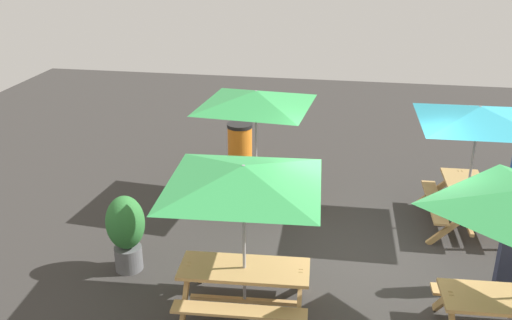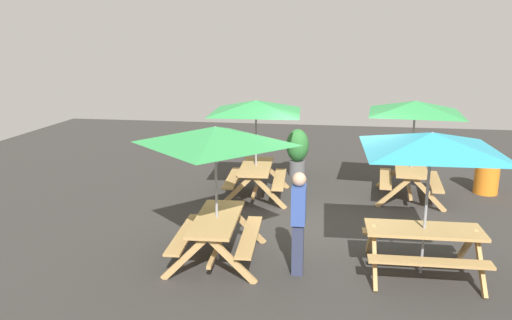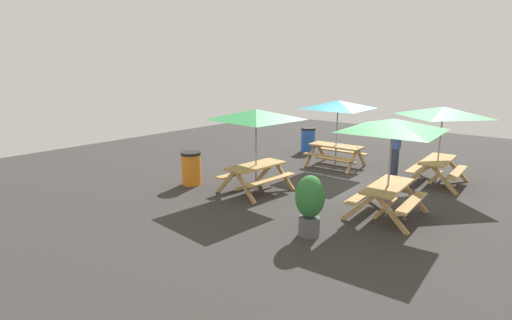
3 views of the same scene
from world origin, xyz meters
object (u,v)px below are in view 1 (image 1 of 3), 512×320
Objects in this scene: picnic_table_2 at (478,124)px; person_standing at (512,238)px; potted_plant_0 at (126,229)px; picnic_table_1 at (244,187)px; trash_bin_orange at (240,144)px; picnic_table_0 at (256,107)px.

person_standing is (0.29, -1.96, -1.10)m from picnic_table_2.
picnic_table_1 is at bearing -21.58° from potted_plant_0.
potted_plant_0 is at bearing -176.75° from person_standing.
picnic_table_0 is at bearing -69.56° from trash_bin_orange.
picnic_table_0 and picnic_table_2 have the same top height.
potted_plant_0 is 5.85m from person_standing.
person_standing is (3.77, 1.28, -1.10)m from picnic_table_1.
person_standing is at bearing 4.54° from potted_plant_0.
picnic_table_2 is 2.89× the size of trash_bin_orange.
person_standing is (5.83, 0.46, 0.17)m from potted_plant_0.
potted_plant_0 is at bearing -100.88° from trash_bin_orange.
potted_plant_0 is (-1.60, -2.75, -1.27)m from picnic_table_0.
trash_bin_orange is 6.48m from person_standing.
trash_bin_orange is at bearing 138.40° from person_standing.
picnic_table_0 is 1.00× the size of picnic_table_1.
picnic_table_0 reaches higher than potted_plant_0.
picnic_table_1 is 2.20× the size of potted_plant_0.
picnic_table_2 is at bearing 23.62° from potted_plant_0.
picnic_table_1 reaches higher than potted_plant_0.
potted_plant_0 is 0.77× the size of person_standing.
picnic_table_2 is 2.20× the size of potted_plant_0.
trash_bin_orange is 0.76× the size of potted_plant_0.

